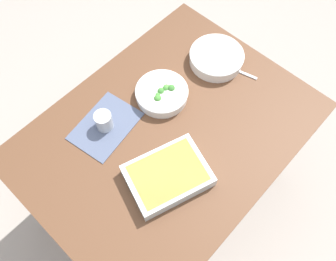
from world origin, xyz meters
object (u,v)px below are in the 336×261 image
object	(u,v)px
baking_dish	(168,175)
spoon_by_stew	(234,69)
stew_bowl	(216,57)
drink_cup	(104,122)
broccoli_bowl	(162,93)

from	to	relation	value
baking_dish	spoon_by_stew	world-z (taller)	baking_dish
stew_bowl	baking_dish	bearing A→B (deg)	21.90
drink_cup	spoon_by_stew	xyz separation A→B (m)	(-0.60, 0.21, -0.03)
stew_bowl	spoon_by_stew	distance (m)	0.10
stew_bowl	baking_dish	xyz separation A→B (m)	(0.57, 0.23, 0.00)
stew_bowl	broccoli_bowl	bearing A→B (deg)	-8.68
stew_bowl	drink_cup	size ratio (longest dim) A/B	2.94
stew_bowl	drink_cup	distance (m)	0.59
spoon_by_stew	broccoli_bowl	bearing A→B (deg)	-22.29
spoon_by_stew	baking_dish	bearing A→B (deg)	13.27
baking_dish	drink_cup	world-z (taller)	drink_cup
broccoli_bowl	drink_cup	size ratio (longest dim) A/B	2.70
baking_dish	drink_cup	distance (m)	0.35
stew_bowl	baking_dish	size ratio (longest dim) A/B	0.70
stew_bowl	drink_cup	world-z (taller)	drink_cup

